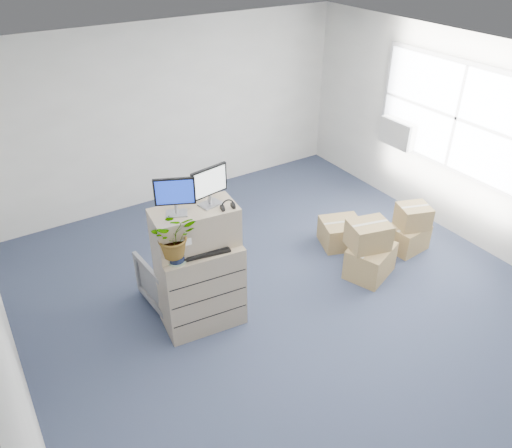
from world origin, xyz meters
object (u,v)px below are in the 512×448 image
(keyboard, at_px, (204,251))
(monitor_left, at_px, (175,194))
(water_bottle, at_px, (201,234))
(filing_cabinet_lower, at_px, (201,285))
(monitor_right, at_px, (209,184))
(office_chair, at_px, (176,274))
(potted_plant, at_px, (174,240))

(keyboard, bearing_deg, monitor_left, 151.79)
(monitor_left, xyz_separation_m, water_bottle, (0.24, -0.03, -0.53))
(monitor_left, bearing_deg, filing_cabinet_lower, 8.65)
(filing_cabinet_lower, height_order, monitor_right, monitor_right)
(filing_cabinet_lower, distance_m, monitor_left, 1.21)
(office_chair, bearing_deg, keyboard, 95.92)
(keyboard, height_order, water_bottle, water_bottle)
(water_bottle, bearing_deg, filing_cabinet_lower, -160.69)
(filing_cabinet_lower, xyz_separation_m, monitor_right, (0.20, 0.04, 1.21))
(keyboard, xyz_separation_m, water_bottle, (0.04, 0.13, 0.13))
(monitor_left, bearing_deg, potted_plant, -101.06)
(filing_cabinet_lower, distance_m, monitor_right, 1.22)
(potted_plant, bearing_deg, monitor_right, 16.86)
(filing_cabinet_lower, bearing_deg, water_bottle, 25.39)
(filing_cabinet_lower, height_order, monitor_left, monitor_left)
(filing_cabinet_lower, bearing_deg, office_chair, 106.44)
(filing_cabinet_lower, relative_size, keyboard, 2.00)
(water_bottle, relative_size, potted_plant, 0.48)
(water_bottle, bearing_deg, monitor_left, 172.89)
(water_bottle, distance_m, potted_plant, 0.40)
(filing_cabinet_lower, relative_size, monitor_right, 2.42)
(filing_cabinet_lower, distance_m, water_bottle, 0.67)
(monitor_right, relative_size, keyboard, 0.82)
(water_bottle, height_order, potted_plant, potted_plant)
(water_bottle, xyz_separation_m, office_chair, (-0.15, 0.49, -0.81))
(monitor_left, distance_m, keyboard, 0.71)
(keyboard, xyz_separation_m, potted_plant, (-0.32, -0.00, 0.25))
(monitor_left, height_order, potted_plant, monitor_left)
(monitor_left, xyz_separation_m, keyboard, (0.20, -0.16, -0.66))
(potted_plant, bearing_deg, office_chair, 71.62)
(water_bottle, distance_m, office_chair, 0.96)
(monitor_left, xyz_separation_m, office_chair, (0.09, 0.46, -1.34))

